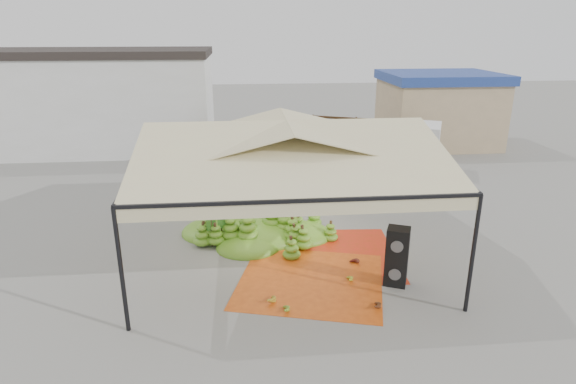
{
  "coord_description": "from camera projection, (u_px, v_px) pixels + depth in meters",
  "views": [
    {
      "loc": [
        -1.29,
        -13.65,
        6.57
      ],
      "look_at": [
        0.2,
        1.5,
        1.3
      ],
      "focal_mm": 30.0,
      "sensor_mm": 36.0,
      "label": 1
    }
  ],
  "objects": [
    {
      "name": "vendor",
      "position": [
        312.0,
        189.0,
        17.85
      ],
      "size": [
        0.7,
        0.54,
        1.7
      ],
      "primitive_type": "imported",
      "rotation": [
        0.0,
        0.0,
        2.9
      ],
      "color": "gray",
      "rests_on": "ground"
    },
    {
      "name": "canopy_tent",
      "position": [
        286.0,
        144.0,
        14.03
      ],
      "size": [
        8.1,
        8.1,
        4.0
      ],
      "color": "black",
      "rests_on": "ground"
    },
    {
      "name": "ground",
      "position": [
        286.0,
        247.0,
        15.1
      ],
      "size": [
        90.0,
        90.0,
        0.0
      ],
      "primitive_type": "plane",
      "color": "slate",
      "rests_on": "ground"
    },
    {
      "name": "hanging_bunches",
      "position": [
        289.0,
        158.0,
        15.16
      ],
      "size": [
        3.24,
        0.24,
        0.2
      ],
      "color": "#48811A",
      "rests_on": "ground"
    },
    {
      "name": "speaker_stack",
      "position": [
        397.0,
        256.0,
        12.69
      ],
      "size": [
        0.74,
        0.7,
        1.61
      ],
      "rotation": [
        0.0,
        0.0,
        -0.41
      ],
      "color": "black",
      "rests_on": "ground"
    },
    {
      "name": "building_white",
      "position": [
        82.0,
        100.0,
        26.46
      ],
      "size": [
        14.3,
        6.3,
        5.4
      ],
      "color": "silver",
      "rests_on": "ground"
    },
    {
      "name": "hand_yellow_a",
      "position": [
        269.0,
        297.0,
        12.09
      ],
      "size": [
        0.59,
        0.54,
        0.22
      ],
      "primitive_type": "ellipsoid",
      "rotation": [
        0.0,
        0.0,
        -0.39
      ],
      "color": "#B69324",
      "rests_on": "ground"
    },
    {
      "name": "hand_red_a",
      "position": [
        374.0,
        304.0,
        11.82
      ],
      "size": [
        0.52,
        0.47,
        0.2
      ],
      "primitive_type": "ellipsoid",
      "rotation": [
        0.0,
        0.0,
        -0.3
      ],
      "color": "#532913",
      "rests_on": "ground"
    },
    {
      "name": "banana_leaves",
      "position": [
        216.0,
        244.0,
        15.28
      ],
      "size": [
        0.96,
        1.36,
        3.7
      ],
      "primitive_type": null,
      "color": "#1F741E",
      "rests_on": "ground"
    },
    {
      "name": "truck_left",
      "position": [
        260.0,
        138.0,
        24.08
      ],
      "size": [
        5.88,
        2.12,
        2.01
      ],
      "rotation": [
        0.0,
        0.0,
        0.01
      ],
      "color": "#4B3919",
      "rests_on": "ground"
    },
    {
      "name": "building_tan",
      "position": [
        438.0,
        109.0,
        27.58
      ],
      "size": [
        6.3,
        5.3,
        4.1
      ],
      "color": "tan",
      "rests_on": "ground"
    },
    {
      "name": "hand_red_b",
      "position": [
        354.0,
        261.0,
        13.97
      ],
      "size": [
        0.56,
        0.55,
        0.2
      ],
      "primitive_type": "ellipsoid",
      "rotation": [
        0.0,
        0.0,
        0.63
      ],
      "color": "#5D1B15",
      "rests_on": "ground"
    },
    {
      "name": "hand_yellow_b",
      "position": [
        347.0,
        278.0,
        13.06
      ],
      "size": [
        0.4,
        0.33,
        0.18
      ],
      "primitive_type": "ellipsoid",
      "rotation": [
        0.0,
        0.0,
        0.01
      ],
      "color": "gold",
      "rests_on": "ground"
    },
    {
      "name": "hand_green",
      "position": [
        283.0,
        308.0,
        11.67
      ],
      "size": [
        0.42,
        0.35,
        0.19
      ],
      "primitive_type": "ellipsoid",
      "rotation": [
        0.0,
        0.0,
        0.03
      ],
      "color": "#467D1A",
      "rests_on": "ground"
    },
    {
      "name": "tarp_right",
      "position": [
        336.0,
        254.0,
        14.6
      ],
      "size": [
        3.79,
        3.95,
        0.01
      ],
      "primitive_type": "cube",
      "rotation": [
        0.0,
        0.0,
        -0.07
      ],
      "color": "red",
      "rests_on": "ground"
    },
    {
      "name": "banana_heap",
      "position": [
        259.0,
        219.0,
        15.8
      ],
      "size": [
        5.77,
        4.99,
        1.11
      ],
      "primitive_type": "ellipsoid",
      "rotation": [
        0.0,
        0.0,
        0.15
      ],
      "color": "#56841B",
      "rests_on": "ground"
    },
    {
      "name": "tarp_left",
      "position": [
        311.0,
        281.0,
        13.09
      ],
      "size": [
        4.64,
        4.51,
        0.01
      ],
      "primitive_type": "cube",
      "rotation": [
        0.0,
        0.0,
        -0.26
      ],
      "color": "#D75614",
      "rests_on": "ground"
    },
    {
      "name": "truck_right",
      "position": [
        374.0,
        139.0,
        23.19
      ],
      "size": [
        6.94,
        4.73,
        2.26
      ],
      "rotation": [
        0.0,
        0.0,
        -0.42
      ],
      "color": "#452917",
      "rests_on": "ground"
    }
  ]
}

